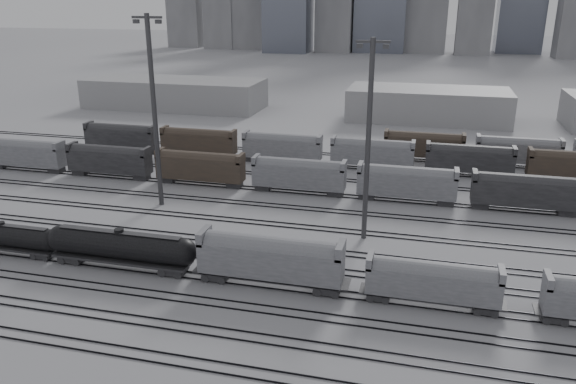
% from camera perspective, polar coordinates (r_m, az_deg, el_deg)
% --- Properties ---
extents(ground, '(900.00, 900.00, 0.00)m').
position_cam_1_polar(ground, '(60.67, 2.49, -10.47)').
color(ground, '#B1B1B6').
rests_on(ground, ground).
extents(tracks, '(220.00, 71.50, 0.16)m').
position_cam_1_polar(tracks, '(76.09, 5.22, -4.03)').
color(tracks, black).
rests_on(tracks, ground).
extents(tank_car_a, '(15.87, 2.64, 3.92)m').
position_cam_1_polar(tank_car_a, '(77.45, -26.97, -3.99)').
color(tank_car_a, black).
rests_on(tank_car_a, ground).
extents(tank_car_b, '(18.86, 3.14, 4.66)m').
position_cam_1_polar(tank_car_b, '(68.10, -16.64, -5.30)').
color(tank_car_b, black).
rests_on(tank_car_b, ground).
extents(hopper_car_a, '(15.94, 3.17, 5.70)m').
position_cam_1_polar(hopper_car_a, '(60.93, -1.80, -6.58)').
color(hopper_car_a, black).
rests_on(hopper_car_a, ground).
extents(hopper_car_b, '(13.45, 2.67, 4.81)m').
position_cam_1_polar(hopper_car_b, '(59.24, 14.50, -8.64)').
color(hopper_car_b, black).
rests_on(hopper_car_b, ground).
extents(light_mast_b, '(4.47, 0.71, 27.92)m').
position_cam_1_polar(light_mast_b, '(84.02, -13.45, 8.28)').
color(light_mast_b, '#3C3C3F').
rests_on(light_mast_b, ground).
extents(light_mast_c, '(4.09, 0.65, 25.57)m').
position_cam_1_polar(light_mast_c, '(70.45, 8.17, 5.52)').
color(light_mast_c, '#3C3C3F').
rests_on(light_mast_c, ground).
extents(bg_string_near, '(151.00, 3.00, 5.60)m').
position_cam_1_polar(bg_string_near, '(88.01, 11.95, 0.78)').
color(bg_string_near, gray).
rests_on(bg_string_near, ground).
extents(bg_string_mid, '(151.00, 3.00, 5.60)m').
position_cam_1_polar(bg_string_mid, '(103.58, 17.94, 3.05)').
color(bg_string_mid, black).
rests_on(bg_string_mid, ground).
extents(bg_string_far, '(66.00, 3.00, 5.60)m').
position_cam_1_polar(bg_string_far, '(113.84, 26.55, 3.35)').
color(bg_string_far, '#46382C').
rests_on(bg_string_far, ground).
extents(warehouse_left, '(50.00, 18.00, 8.00)m').
position_cam_1_polar(warehouse_left, '(164.76, -11.43, 9.79)').
color(warehouse_left, '#9D9D9F').
rests_on(warehouse_left, ground).
extents(warehouse_mid, '(40.00, 18.00, 8.00)m').
position_cam_1_polar(warehouse_mid, '(148.94, 14.02, 8.62)').
color(warehouse_mid, '#9D9D9F').
rests_on(warehouse_mid, ground).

